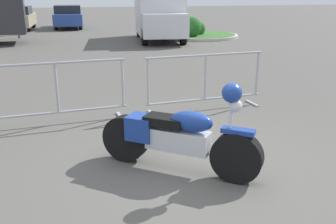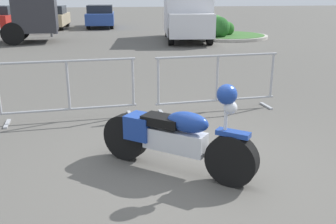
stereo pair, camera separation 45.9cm
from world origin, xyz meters
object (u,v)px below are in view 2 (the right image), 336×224
motorcycle (175,137)px  crowd_barrier_near (68,90)px  crowd_barrier_far (217,82)px  parked_car_red (0,18)px  pedestrian (54,17)px  parked_car_blue (101,16)px  delivery_van (187,13)px  parked_car_tan (53,17)px

motorcycle → crowd_barrier_near: size_ratio=0.72×
crowd_barrier_far → parked_car_red: 19.83m
crowd_barrier_near → crowd_barrier_far: same height
parked_car_red → pedestrian: size_ratio=2.59×
crowd_barrier_far → parked_car_blue: bearing=94.0°
crowd_barrier_near → delivery_van: 12.23m
parked_car_blue → pedestrian: bearing=147.9°
parked_car_blue → pedestrian: pedestrian is taller
parked_car_tan → delivery_van: bearing=-134.0°
parked_car_tan → crowd_barrier_near: bearing=-170.2°
pedestrian → motorcycle: bearing=-52.3°
delivery_van → parked_car_blue: delivery_van is taller
delivery_van → parked_car_tan: size_ratio=1.23×
delivery_van → parked_car_blue: (-3.71, 7.99, -0.52)m
parked_car_red → parked_car_blue: parked_car_red is taller
motorcycle → parked_car_tan: bearing=139.6°
motorcycle → parked_car_red: (-6.01, 20.72, 0.28)m
delivery_van → parked_car_blue: 8.82m
parked_car_tan → parked_car_red: bearing=102.2°
crowd_barrier_near → pedestrian: pedestrian is taller
motorcycle → crowd_barrier_near: 2.68m
pedestrian → parked_car_tan: bearing=125.4°
parked_car_tan → parked_car_blue: bearing=-79.5°
parked_car_red → crowd_barrier_near: bearing=-161.0°
motorcycle → crowd_barrier_far: size_ratio=0.72×
delivery_van → parked_car_tan: bearing=-129.2°
crowd_barrier_far → parked_car_blue: (-1.35, 19.10, 0.17)m
delivery_van → parked_car_tan: 10.22m
delivery_van → pedestrian: 7.78m
crowd_barrier_near → parked_car_tan: (-1.65, 18.80, 0.16)m
crowd_barrier_near → crowd_barrier_far: bearing=0.0°
parked_car_tan → parked_car_blue: parked_car_blue is taller
crowd_barrier_near → pedestrian: 15.62m
parked_car_blue → motorcycle: bearing=-175.2°
motorcycle → parked_car_red: size_ratio=0.39×
parked_car_blue → parked_car_tan: bearing=100.5°
parked_car_blue → crowd_barrier_near: bearing=-179.3°
parked_car_red → parked_car_blue: bearing=-78.7°
motorcycle → pedestrian: bearing=139.9°
parked_car_red → parked_car_blue: (6.01, 0.69, -0.01)m
pedestrian → delivery_van: bearing=-5.7°
motorcycle → delivery_van: (3.71, 13.42, 0.79)m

